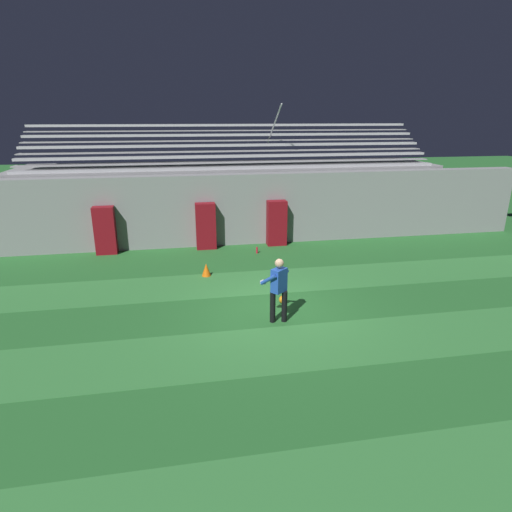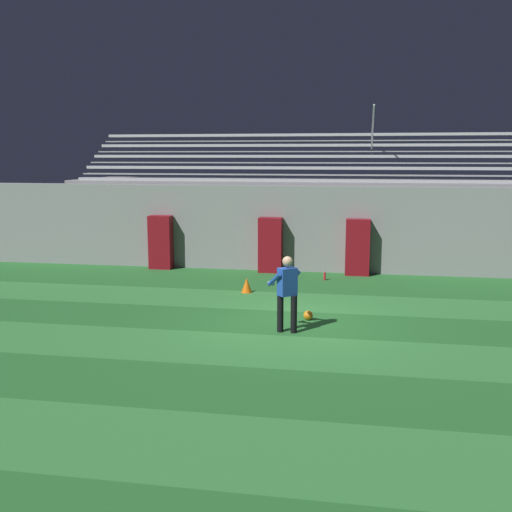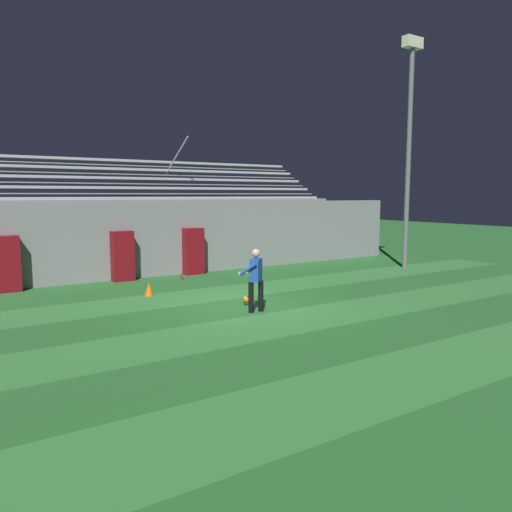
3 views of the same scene
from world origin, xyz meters
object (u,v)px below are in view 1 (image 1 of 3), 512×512
at_px(padding_pillar_gate_left, 206,226).
at_px(goalkeeper, 278,286).
at_px(traffic_cone, 206,270).
at_px(padding_pillar_gate_right, 277,223).
at_px(soccer_ball, 283,300).
at_px(padding_pillar_far_left, 105,231).
at_px(water_bottle, 257,250).

xyz_separation_m(padding_pillar_gate_left, goalkeeper, (1.35, -6.61, 0.06)).
bearing_deg(traffic_cone, goalkeeper, -66.40).
bearing_deg(padding_pillar_gate_right, soccer_ball, -101.00).
distance_m(padding_pillar_gate_right, traffic_cone, 4.35).
bearing_deg(padding_pillar_gate_right, padding_pillar_far_left, 180.00).
bearing_deg(soccer_ball, water_bottle, 88.63).
xyz_separation_m(padding_pillar_gate_right, goalkeeper, (-1.46, -6.61, 0.06)).
bearing_deg(padding_pillar_gate_right, goalkeeper, -102.48).
relative_size(padding_pillar_gate_left, water_bottle, 7.47).
xyz_separation_m(padding_pillar_gate_right, water_bottle, (-0.97, -0.97, -0.78)).
height_order(padding_pillar_gate_right, soccer_ball, padding_pillar_gate_right).
relative_size(goalkeeper, water_bottle, 6.96).
relative_size(padding_pillar_far_left, water_bottle, 7.47).
bearing_deg(water_bottle, soccer_ball, -91.37).
xyz_separation_m(padding_pillar_far_left, goalkeeper, (5.08, -6.61, 0.06)).
relative_size(padding_pillar_gate_right, traffic_cone, 4.27).
distance_m(padding_pillar_gate_left, goalkeeper, 6.75).
height_order(padding_pillar_gate_right, water_bottle, padding_pillar_gate_right).
xyz_separation_m(traffic_cone, water_bottle, (2.05, 2.07, -0.09)).
bearing_deg(soccer_ball, traffic_cone, 127.48).
xyz_separation_m(padding_pillar_gate_left, soccer_ball, (1.73, -5.57, -0.79)).
relative_size(goalkeeper, soccer_ball, 7.59).
xyz_separation_m(padding_pillar_gate_left, padding_pillar_far_left, (-3.73, 0.00, 0.00)).
relative_size(padding_pillar_gate_right, water_bottle, 7.47).
distance_m(padding_pillar_far_left, goalkeeper, 8.34).
bearing_deg(padding_pillar_gate_left, padding_pillar_gate_right, 0.00).
bearing_deg(padding_pillar_gate_right, water_bottle, -134.98).
distance_m(padding_pillar_gate_right, goalkeeper, 6.77).
xyz_separation_m(padding_pillar_far_left, water_bottle, (5.57, -0.97, -0.78)).
height_order(goalkeeper, water_bottle, goalkeeper).
relative_size(padding_pillar_gate_left, padding_pillar_gate_right, 1.00).
relative_size(padding_pillar_gate_left, traffic_cone, 4.27).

